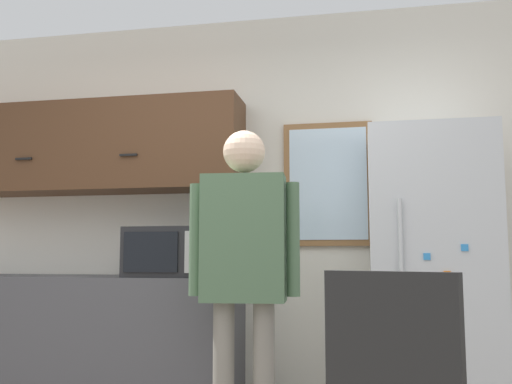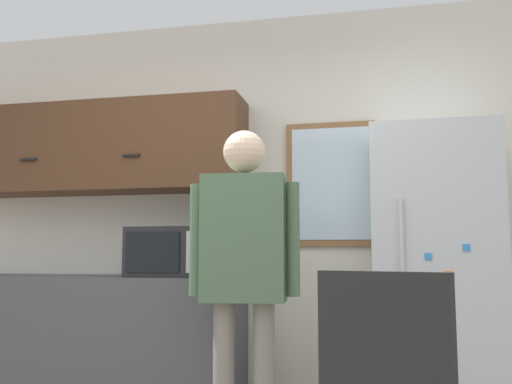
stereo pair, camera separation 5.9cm
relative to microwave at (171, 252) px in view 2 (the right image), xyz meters
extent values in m
cube|color=silver|center=(0.45, 0.43, 0.30)|extent=(6.00, 0.06, 2.70)
cube|color=#4C4C51|center=(-0.67, 0.09, -0.60)|extent=(2.16, 0.61, 0.90)
cube|color=#51331E|center=(-0.67, 0.21, 0.72)|extent=(2.16, 0.37, 0.62)
cube|color=black|center=(-1.05, 0.01, 0.63)|extent=(0.12, 0.01, 0.01)
cube|color=black|center=(-0.29, 0.01, 0.63)|extent=(0.12, 0.01, 0.01)
cube|color=#232326|center=(0.00, 0.00, 0.00)|extent=(0.48, 0.39, 0.31)
cube|color=black|center=(-0.04, -0.20, 0.00)|extent=(0.34, 0.01, 0.24)
cube|color=#B2B2B2|center=(0.20, -0.20, 0.00)|extent=(0.07, 0.01, 0.25)
cylinder|color=gray|center=(0.49, -0.52, -0.66)|extent=(0.11, 0.11, 0.79)
cylinder|color=gray|center=(0.70, -0.50, -0.66)|extent=(0.11, 0.11, 0.79)
cube|color=#4C6B4C|center=(0.59, -0.51, 0.07)|extent=(0.45, 0.25, 0.65)
sphere|color=beige|center=(0.59, -0.51, 0.52)|extent=(0.22, 0.22, 0.22)
cylinder|color=#4C6B4C|center=(0.34, -0.53, 0.06)|extent=(0.07, 0.07, 0.59)
cylinder|color=#4C6B4C|center=(0.85, -0.49, 0.06)|extent=(0.07, 0.07, 0.59)
cube|color=silver|center=(1.59, 0.06, -0.17)|extent=(0.70, 0.64, 1.77)
cylinder|color=silver|center=(1.40, -0.28, -0.03)|extent=(0.02, 0.02, 0.62)
cube|color=#338CDB|center=(1.72, -0.26, 0.02)|extent=(0.04, 0.01, 0.04)
cube|color=#338CDB|center=(1.53, -0.26, -0.03)|extent=(0.04, 0.01, 0.04)
cube|color=orange|center=(1.63, -0.26, -0.12)|extent=(0.04, 0.01, 0.04)
cube|color=black|center=(1.28, -1.65, -0.33)|extent=(0.40, 0.22, 0.52)
cube|color=olive|center=(0.97, 0.39, 0.46)|extent=(0.59, 0.04, 0.83)
cube|color=silver|center=(0.97, 0.36, 0.46)|extent=(0.51, 0.01, 0.75)
camera|label=1|loc=(1.22, -3.42, -0.03)|focal=40.00mm
camera|label=2|loc=(1.28, -3.40, -0.03)|focal=40.00mm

